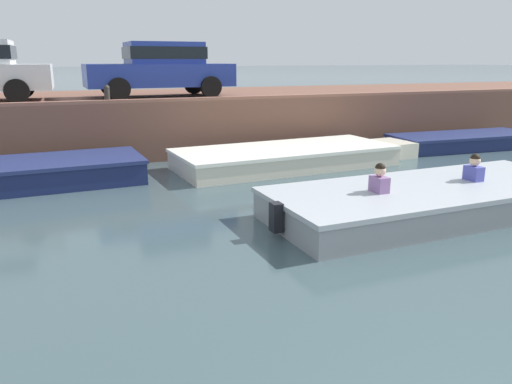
{
  "coord_description": "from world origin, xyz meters",
  "views": [
    {
      "loc": [
        -2.66,
        -1.44,
        2.62
      ],
      "look_at": [
        -0.49,
        4.04,
        1.05
      ],
      "focal_mm": 35.0,
      "sensor_mm": 36.0,
      "label": 1
    }
  ],
  "objects_px": {
    "motorboat_passing": "(446,197)",
    "car_left_inner_blue": "(161,67)",
    "boat_moored_central_cream": "(295,156)",
    "boat_moored_east_navy": "(458,141)",
    "boat_moored_west_navy": "(2,176)",
    "mooring_bollard_mid": "(107,93)"
  },
  "relations": [
    {
      "from": "motorboat_passing",
      "to": "car_left_inner_blue",
      "type": "relative_size",
      "value": 1.74
    },
    {
      "from": "boat_moored_central_cream",
      "to": "boat_moored_east_navy",
      "type": "distance_m",
      "value": 5.7
    },
    {
      "from": "boat_moored_west_navy",
      "to": "motorboat_passing",
      "type": "height_order",
      "value": "motorboat_passing"
    },
    {
      "from": "boat_moored_central_cream",
      "to": "motorboat_passing",
      "type": "relative_size",
      "value": 0.92
    },
    {
      "from": "car_left_inner_blue",
      "to": "boat_moored_east_navy",
      "type": "bearing_deg",
      "value": -21.07
    },
    {
      "from": "boat_moored_central_cream",
      "to": "motorboat_passing",
      "type": "distance_m",
      "value": 4.62
    },
    {
      "from": "boat_moored_west_navy",
      "to": "boat_moored_east_navy",
      "type": "bearing_deg",
      "value": 1.25
    },
    {
      "from": "boat_moored_west_navy",
      "to": "boat_moored_central_cream",
      "type": "bearing_deg",
      "value": -1.54
    },
    {
      "from": "boat_moored_central_cream",
      "to": "car_left_inner_blue",
      "type": "relative_size",
      "value": 1.6
    },
    {
      "from": "boat_moored_central_cream",
      "to": "boat_moored_east_navy",
      "type": "height_order",
      "value": "boat_moored_central_cream"
    },
    {
      "from": "boat_moored_west_navy",
      "to": "boat_moored_east_navy",
      "type": "relative_size",
      "value": 1.14
    },
    {
      "from": "boat_moored_east_navy",
      "to": "motorboat_passing",
      "type": "relative_size",
      "value": 0.76
    },
    {
      "from": "motorboat_passing",
      "to": "mooring_bollard_mid",
      "type": "xyz_separation_m",
      "value": [
        -5.05,
        6.57,
        1.54
      ]
    },
    {
      "from": "boat_moored_east_navy",
      "to": "mooring_bollard_mid",
      "type": "distance_m",
      "value": 10.23
    },
    {
      "from": "boat_moored_east_navy",
      "to": "boat_moored_central_cream",
      "type": "bearing_deg",
      "value": -175.46
    },
    {
      "from": "boat_moored_central_cream",
      "to": "boat_moored_east_navy",
      "type": "bearing_deg",
      "value": 4.54
    },
    {
      "from": "motorboat_passing",
      "to": "boat_moored_central_cream",
      "type": "bearing_deg",
      "value": 99.34
    },
    {
      "from": "car_left_inner_blue",
      "to": "mooring_bollard_mid",
      "type": "relative_size",
      "value": 9.39
    },
    {
      "from": "boat_moored_west_navy",
      "to": "motorboat_passing",
      "type": "relative_size",
      "value": 0.86
    },
    {
      "from": "boat_moored_west_navy",
      "to": "car_left_inner_blue",
      "type": "distance_m",
      "value": 5.78
    },
    {
      "from": "boat_moored_east_navy",
      "to": "car_left_inner_blue",
      "type": "distance_m",
      "value": 9.13
    },
    {
      "from": "boat_moored_central_cream",
      "to": "motorboat_passing",
      "type": "height_order",
      "value": "motorboat_passing"
    }
  ]
}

